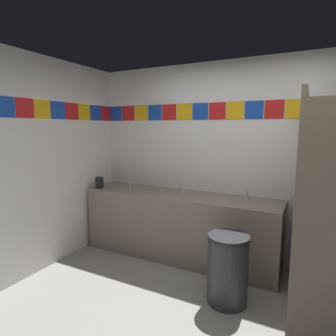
% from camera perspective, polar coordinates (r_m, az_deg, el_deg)
% --- Properties ---
extents(wall_back, '(4.34, 0.09, 2.53)m').
position_cam_1_polar(wall_back, '(3.64, 16.82, 1.07)').
color(wall_back, white).
rests_on(wall_back, ground_plane).
extents(wall_side, '(0.09, 3.16, 2.53)m').
position_cam_1_polar(wall_side, '(3.47, -28.40, 0.10)').
color(wall_side, white).
rests_on(wall_side, ground_plane).
extents(vanity_counter, '(2.55, 0.61, 0.85)m').
position_cam_1_polar(vanity_counter, '(3.76, 2.24, -11.46)').
color(vanity_counter, gray).
rests_on(vanity_counter, ground_plane).
extents(faucet_left, '(0.04, 0.10, 0.14)m').
position_cam_1_polar(faucet_left, '(4.12, -7.98, -3.04)').
color(faucet_left, silver).
rests_on(faucet_left, vanity_counter).
extents(faucet_center, '(0.04, 0.10, 0.14)m').
position_cam_1_polar(faucet_center, '(3.71, 2.87, -4.23)').
color(faucet_center, silver).
rests_on(faucet_center, vanity_counter).
extents(faucet_right, '(0.04, 0.10, 0.14)m').
position_cam_1_polar(faucet_right, '(3.46, 15.87, -5.46)').
color(faucet_right, silver).
rests_on(faucet_right, vanity_counter).
extents(soap_dispenser, '(0.09, 0.09, 0.16)m').
position_cam_1_polar(soap_dispenser, '(4.10, -13.80, -2.90)').
color(soap_dispenser, black).
rests_on(soap_dispenser, vanity_counter).
extents(stall_divider, '(0.92, 1.51, 1.98)m').
position_cam_1_polar(stall_divider, '(2.61, 28.49, -8.70)').
color(stall_divider, '#726651').
rests_on(stall_divider, ground_plane).
extents(trash_bin, '(0.40, 0.40, 0.68)m').
position_cam_1_polar(trash_bin, '(2.95, 12.05, -19.44)').
color(trash_bin, '#333338').
rests_on(trash_bin, ground_plane).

